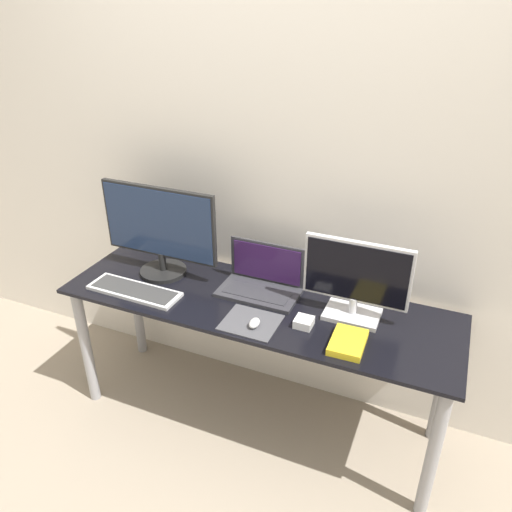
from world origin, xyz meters
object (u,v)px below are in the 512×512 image
Objects in this scene: monitor_left at (159,230)px; mouse at (254,323)px; book at (348,342)px; laptop at (262,280)px; monitor_right at (356,280)px; keyboard at (134,291)px; power_brick at (304,322)px.

monitor_left is 8.90× the size of mouse.
monitor_left is at bearing 168.13° from book.
book is at bearing -11.87° from monitor_left.
monitor_left is 1.62× the size of laptop.
monitor_left is 1.34× the size of monitor_right.
book reaches higher than keyboard.
mouse is (-0.36, -0.25, -0.16)m from monitor_right.
power_brick is at bearing -137.96° from monitor_right.
monitor_left is 7.99× the size of power_brick.
monitor_right reaches higher than book.
monitor_right is 1.04m from keyboard.
laptop is 0.54m from book.
laptop is at bearing 4.55° from monitor_left.
power_brick is at bearing 26.01° from mouse.
power_brick is (-0.21, 0.06, 0.00)m from book.
keyboard is at bearing -175.82° from power_brick.
laptop reaches higher than power_brick.
monitor_left is 3.11× the size of book.
power_brick is (0.19, 0.09, -0.00)m from mouse.
keyboard is (-0.55, -0.26, -0.05)m from laptop.
mouse is 0.90× the size of power_brick.
keyboard is 0.64m from mouse.
power_brick is at bearing -10.98° from monitor_left.
monitor_right is (0.97, -0.00, -0.06)m from monitor_left.
monitor_left is at bearing 157.89° from mouse.
monitor_left reaches higher than book.
keyboard is (-1.00, -0.22, -0.17)m from monitor_right.
book is at bearing 5.28° from mouse.
monitor_right reaches higher than mouse.
monitor_left is 0.97m from monitor_right.
keyboard is 1.03m from book.
monitor_left reaches higher than monitor_right.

